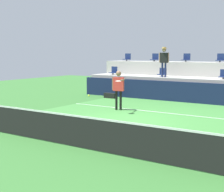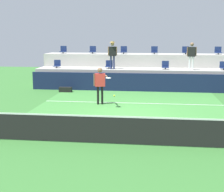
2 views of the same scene
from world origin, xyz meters
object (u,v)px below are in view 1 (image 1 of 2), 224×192
Objects in this scene: stadium_chair_lower_right at (224,75)px; spectator_with_hat at (164,59)px; stadium_chair_upper_far_left at (127,58)px; stadium_chair_upper_left at (155,58)px; stadium_chair_upper_mid_right at (220,59)px; stadium_chair_upper_mid_left at (186,58)px; stadium_chair_lower_far_left at (114,71)px; stadium_chair_lower_left at (162,73)px; tennis_ball at (89,96)px; tennis_player at (119,86)px; equipment_bag at (110,96)px.

stadium_chair_lower_right is 0.30× the size of spectator_with_hat.
stadium_chair_upper_far_left is 1.00× the size of stadium_chair_upper_left.
stadium_chair_lower_right is at bearing -68.60° from stadium_chair_upper_mid_right.
spectator_with_hat reaches higher than stadium_chair_upper_mid_left.
stadium_chair_upper_left is 1.00× the size of stadium_chair_upper_mid_right.
stadium_chair_lower_left is at bearing 0.00° from stadium_chair_lower_far_left.
tennis_ball is at bearing -61.85° from stadium_chair_lower_far_left.
stadium_chair_lower_right is at bearing 0.00° from stadium_chair_lower_left.
tennis_ball is (-1.51, -10.87, -1.16)m from stadium_chair_upper_mid_right.
tennis_player is (3.73, -5.33, -0.33)m from stadium_chair_lower_far_left.
stadium_chair_upper_left is 0.28× the size of tennis_player.
stadium_chair_lower_right is 6.30m from tennis_player.
spectator_with_hat is (-2.63, -2.18, 0.01)m from stadium_chair_upper_mid_right.
stadium_chair_upper_mid_left reaches higher than stadium_chair_lower_right.
stadium_chair_lower_right is 0.68× the size of equipment_bag.
stadium_chair_upper_mid_right reaches higher than equipment_bag.
stadium_chair_upper_mid_right is at bearing 69.73° from tennis_player.
stadium_chair_lower_far_left is 2.87m from stadium_chair_upper_left.
equipment_bag is at bearing -129.60° from stadium_chair_upper_mid_left.
stadium_chair_upper_mid_left is 1.00× the size of stadium_chair_upper_mid_right.
stadium_chair_upper_mid_right is at bearing 15.80° from stadium_chair_lower_far_left.
spectator_with_hat is at bearing -173.44° from stadium_chair_lower_right.
stadium_chair_lower_far_left is 0.28× the size of tennis_player.
stadium_chair_upper_left is (-5.00, 1.80, 0.85)m from stadium_chair_lower_right.
stadium_chair_upper_far_left is 7.65× the size of tennis_ball.
tennis_player is at bearing 106.75° from tennis_ball.
stadium_chair_upper_mid_left is (4.30, 0.00, 0.00)m from stadium_chair_upper_far_left.
stadium_chair_upper_mid_right is 0.28× the size of tennis_player.
stadium_chair_upper_far_left is at bearing 165.80° from stadium_chair_lower_right.
stadium_chair_lower_left is 3.51m from stadium_chair_upper_mid_right.
stadium_chair_lower_left is at bearing 98.70° from tennis_ball.
tennis_player is at bearing -110.27° from stadium_chair_upper_mid_right.
stadium_chair_lower_far_left is 1.00× the size of stadium_chair_upper_left.
stadium_chair_lower_left is 7.65× the size of tennis_ball.
tennis_ball is 8.04m from equipment_bag.
tennis_ball is (2.78, -10.87, -1.16)m from stadium_chair_upper_left.
stadium_chair_lower_left is 0.68× the size of equipment_bag.
stadium_chair_upper_mid_left is at bearing 22.94° from stadium_chair_lower_far_left.
stadium_chair_upper_far_left and stadium_chair_upper_left have the same top height.
spectator_with_hat is (0.00, 4.95, 1.18)m from tennis_player.
tennis_ball is (4.85, -9.07, -0.31)m from stadium_chair_lower_far_left.
stadium_chair_upper_far_left is at bearing 117.88° from tennis_player.
equipment_bag is (-2.65, 3.30, -0.99)m from tennis_player.
tennis_ball is (1.12, -8.68, -1.17)m from spectator_with_hat.
stadium_chair_lower_right reaches higher than equipment_bag.
stadium_chair_upper_far_left is 1.00× the size of stadium_chair_upper_mid_left.
stadium_chair_lower_left is 3.40m from equipment_bag.
stadium_chair_upper_mid_left is at bearing 76.58° from spectator_with_hat.
stadium_chair_upper_far_left is 11.98m from tennis_ball.
stadium_chair_lower_far_left is at bearing -164.20° from stadium_chair_upper_mid_right.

